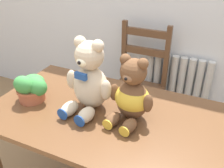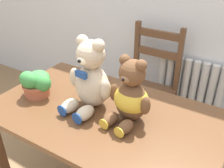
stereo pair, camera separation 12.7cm
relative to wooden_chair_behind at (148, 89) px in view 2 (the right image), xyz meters
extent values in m
cylinder|color=beige|center=(0.04, 0.22, -0.11)|extent=(0.06, 0.06, 0.72)
cylinder|color=beige|center=(0.11, 0.22, -0.11)|extent=(0.06, 0.06, 0.72)
cylinder|color=beige|center=(0.18, 0.22, -0.11)|extent=(0.06, 0.06, 0.72)
cylinder|color=beige|center=(0.26, 0.22, -0.11)|extent=(0.06, 0.06, 0.72)
cylinder|color=beige|center=(0.33, 0.22, -0.11)|extent=(0.06, 0.06, 0.72)
cylinder|color=beige|center=(0.40, 0.22, -0.11)|extent=(0.06, 0.06, 0.72)
cylinder|color=beige|center=(0.47, 0.22, -0.11)|extent=(0.06, 0.06, 0.72)
cylinder|color=beige|center=(0.55, 0.22, -0.11)|extent=(0.06, 0.06, 0.72)
cube|color=beige|center=(0.29, 0.22, -0.45)|extent=(0.58, 0.10, 0.04)
cube|color=brown|center=(0.08, -0.81, 0.28)|extent=(1.25, 0.74, 0.03)
cube|color=brown|center=(-0.50, -1.13, -0.10)|extent=(0.06, 0.06, 0.74)
cube|color=brown|center=(-0.50, -0.49, -0.10)|extent=(0.06, 0.06, 0.74)
cube|color=brown|center=(0.65, -0.49, -0.10)|extent=(0.06, 0.06, 0.74)
cube|color=brown|center=(0.00, -0.06, -0.04)|extent=(0.42, 0.46, 0.03)
cube|color=brown|center=(0.19, -0.26, -0.26)|extent=(0.04, 0.04, 0.42)
cube|color=brown|center=(-0.19, -0.26, -0.26)|extent=(0.04, 0.04, 0.42)
cube|color=brown|center=(0.19, 0.15, 0.03)|extent=(0.04, 0.04, 0.99)
cube|color=brown|center=(-0.19, 0.15, 0.03)|extent=(0.04, 0.04, 0.99)
cube|color=brown|center=(0.00, 0.15, 0.44)|extent=(0.34, 0.03, 0.06)
cube|color=brown|center=(0.00, 0.15, 0.28)|extent=(0.34, 0.03, 0.06)
ellipsoid|color=beige|center=(-0.01, -0.78, 0.42)|extent=(0.21, 0.19, 0.24)
sphere|color=beige|center=(-0.01, -0.78, 0.60)|extent=(0.15, 0.15, 0.15)
sphere|color=beige|center=(0.04, -0.79, 0.66)|extent=(0.06, 0.06, 0.06)
sphere|color=beige|center=(-0.06, -0.77, 0.66)|extent=(0.06, 0.06, 0.06)
ellipsoid|color=white|center=(-0.02, -0.84, 0.59)|extent=(0.07, 0.06, 0.05)
sphere|color=black|center=(-0.02, -0.86, 0.59)|extent=(0.02, 0.02, 0.02)
ellipsoid|color=beige|center=(0.10, -0.81, 0.44)|extent=(0.06, 0.06, 0.11)
ellipsoid|color=beige|center=(-0.12, -0.79, 0.44)|extent=(0.06, 0.06, 0.11)
ellipsoid|color=beige|center=(0.03, -0.91, 0.33)|extent=(0.08, 0.13, 0.07)
cylinder|color=#1E4793|center=(0.02, -0.97, 0.33)|extent=(0.06, 0.01, 0.06)
ellipsoid|color=beige|center=(-0.08, -0.90, 0.33)|extent=(0.08, 0.13, 0.07)
cylinder|color=#1E4793|center=(-0.08, -0.96, 0.33)|extent=(0.06, 0.01, 0.06)
cube|color=#1E4793|center=(-0.02, -0.86, 0.52)|extent=(0.07, 0.03, 0.03)
ellipsoid|color=brown|center=(0.23, -0.78, 0.40)|extent=(0.19, 0.17, 0.21)
sphere|color=brown|center=(0.23, -0.78, 0.56)|extent=(0.13, 0.13, 0.13)
sphere|color=brown|center=(0.27, -0.79, 0.61)|extent=(0.05, 0.05, 0.05)
sphere|color=brown|center=(0.18, -0.77, 0.61)|extent=(0.05, 0.05, 0.05)
ellipsoid|color=#8C5F3F|center=(0.22, -0.83, 0.55)|extent=(0.06, 0.06, 0.04)
sphere|color=black|center=(0.22, -0.85, 0.56)|extent=(0.02, 0.02, 0.02)
ellipsoid|color=brown|center=(0.32, -0.81, 0.42)|extent=(0.06, 0.06, 0.10)
ellipsoid|color=brown|center=(0.13, -0.78, 0.42)|extent=(0.06, 0.06, 0.10)
ellipsoid|color=brown|center=(0.26, -0.89, 0.33)|extent=(0.08, 0.11, 0.06)
cylinder|color=gold|center=(0.25, -0.94, 0.33)|extent=(0.06, 0.01, 0.06)
ellipsoid|color=brown|center=(0.17, -0.88, 0.33)|extent=(0.08, 0.11, 0.06)
cylinder|color=gold|center=(0.16, -0.93, 0.33)|extent=(0.06, 0.01, 0.06)
ellipsoid|color=gold|center=(0.23, -0.78, 0.41)|extent=(0.20, 0.18, 0.15)
cylinder|color=#B25B3D|center=(-0.35, -0.87, 0.34)|extent=(0.15, 0.15, 0.08)
cylinder|color=#B25B3D|center=(-0.35, -0.87, 0.37)|extent=(0.16, 0.16, 0.02)
ellipsoid|color=#3D8E42|center=(-0.31, -0.87, 0.40)|extent=(0.13, 0.10, 0.11)
ellipsoid|color=#3D8E42|center=(-0.35, -0.84, 0.40)|extent=(0.13, 0.12, 0.08)
ellipsoid|color=#3D8E42|center=(-0.40, -0.87, 0.40)|extent=(0.09, 0.08, 0.06)
ellipsoid|color=#3D8E42|center=(-0.36, -0.91, 0.41)|extent=(0.12, 0.09, 0.10)
camera|label=1|loc=(0.57, -1.78, 1.10)|focal=40.00mm
camera|label=2|loc=(0.69, -1.72, 1.10)|focal=40.00mm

